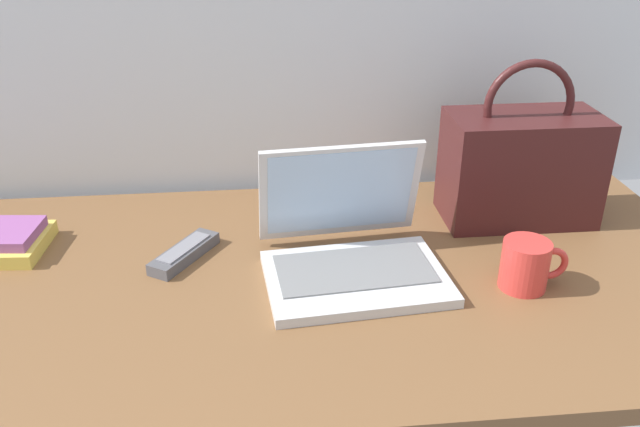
# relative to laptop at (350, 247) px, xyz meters

# --- Properties ---
(desk) EXTENTS (1.60, 0.76, 0.03)m
(desk) POSITION_rel_laptop_xyz_m (-0.11, -0.01, -0.06)
(desk) COLOR brown
(desk) RESTS_ON ground
(laptop) EXTENTS (0.33, 0.30, 0.21)m
(laptop) POSITION_rel_laptop_xyz_m (0.00, 0.00, 0.00)
(laptop) COLOR silver
(laptop) RESTS_ON desk
(coffee_mug) EXTENTS (0.12, 0.08, 0.09)m
(coffee_mug) POSITION_rel_laptop_xyz_m (0.29, -0.09, -0.00)
(coffee_mug) COLOR red
(coffee_mug) RESTS_ON desk
(remote_control_near) EXTENTS (0.12, 0.16, 0.02)m
(remote_control_near) POSITION_rel_laptop_xyz_m (-0.30, 0.07, -0.03)
(remote_control_near) COLOR #4C4C51
(remote_control_near) RESTS_ON desk
(handbag) EXTENTS (0.30, 0.16, 0.33)m
(handbag) POSITION_rel_laptop_xyz_m (0.37, 0.17, 0.07)
(handbag) COLOR #3F1919
(handbag) RESTS_ON desk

